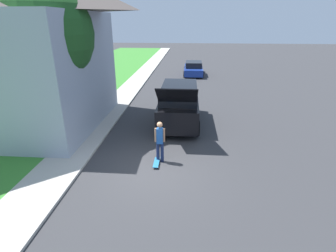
# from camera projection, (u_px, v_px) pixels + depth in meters

# --- Properties ---
(ground_plane) EXTENTS (120.00, 120.00, 0.00)m
(ground_plane) POSITION_uv_depth(u_px,v_px,m) (154.00, 168.00, 10.10)
(ground_plane) COLOR #333335
(lawn) EXTENTS (10.00, 80.00, 0.08)m
(lawn) POSITION_uv_depth(u_px,v_px,m) (38.00, 111.00, 16.22)
(lawn) COLOR #387F2D
(lawn) RESTS_ON ground_plane
(sidewalk) EXTENTS (1.80, 80.00, 0.10)m
(sidewalk) POSITION_uv_depth(u_px,v_px,m) (108.00, 113.00, 15.89)
(sidewalk) COLOR #ADA89E
(sidewalk) RESTS_ON ground_plane
(lawn_tree_near) EXTENTS (4.71, 4.71, 7.02)m
(lawn_tree_near) POSITION_uv_depth(u_px,v_px,m) (39.00, 34.00, 11.33)
(lawn_tree_near) COLOR brown
(lawn_tree_near) RESTS_ON lawn
(suv_parked) EXTENTS (2.17, 5.59, 2.74)m
(suv_parked) POSITION_uv_depth(u_px,v_px,m) (179.00, 104.00, 14.01)
(suv_parked) COLOR black
(suv_parked) RESTS_ON ground_plane
(car_down_street) EXTENTS (1.98, 4.47, 1.37)m
(car_down_street) POSITION_uv_depth(u_px,v_px,m) (193.00, 69.00, 27.08)
(car_down_street) COLOR navy
(car_down_street) RESTS_ON ground_plane
(skateboarder) EXTENTS (0.41, 0.23, 1.70)m
(skateboarder) POSITION_uv_depth(u_px,v_px,m) (160.00, 140.00, 10.21)
(skateboarder) COLOR #192347
(skateboarder) RESTS_ON ground_plane
(skateboard) EXTENTS (0.22, 0.82, 0.10)m
(skateboard) POSITION_uv_depth(u_px,v_px,m) (156.00, 162.00, 10.32)
(skateboard) COLOR #236B99
(skateboard) RESTS_ON ground_plane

